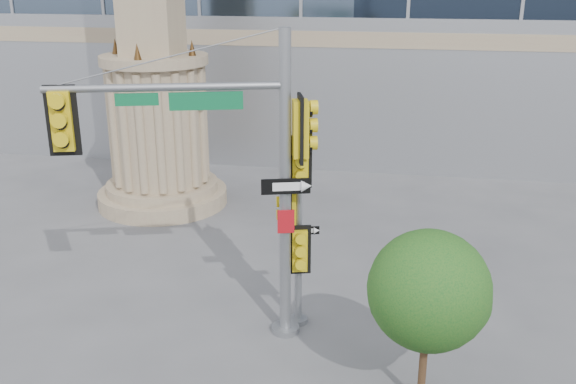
# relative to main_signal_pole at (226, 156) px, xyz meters

# --- Properties ---
(ground) EXTENTS (120.00, 120.00, 0.00)m
(ground) POSITION_rel_main_signal_pole_xyz_m (1.45, -1.16, -4.11)
(ground) COLOR #545456
(ground) RESTS_ON ground
(monument) EXTENTS (4.40, 4.40, 16.60)m
(monument) POSITION_rel_main_signal_pole_xyz_m (-4.55, 7.84, 1.40)
(monument) COLOR #9C8469
(monument) RESTS_ON ground
(main_signal_pole) EXTENTS (5.02, 1.86, 6.64)m
(main_signal_pole) POSITION_rel_main_signal_pole_xyz_m (0.00, 0.00, 0.00)
(main_signal_pole) COLOR slate
(main_signal_pole) RESTS_ON ground
(secondary_signal_pole) EXTENTS (0.84, 0.60, 4.54)m
(secondary_signal_pole) POSITION_rel_main_signal_pole_xyz_m (1.34, 0.68, -1.45)
(secondary_signal_pole) COLOR slate
(secondary_signal_pole) RESTS_ON ground
(street_tree) EXTENTS (2.22, 2.17, 3.46)m
(street_tree) POSITION_rel_main_signal_pole_xyz_m (4.13, -1.71, -1.84)
(street_tree) COLOR #9C8469
(street_tree) RESTS_ON ground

